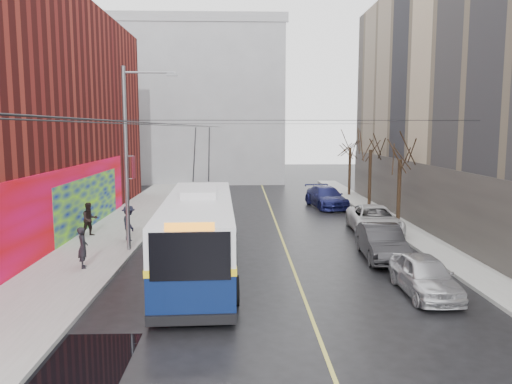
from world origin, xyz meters
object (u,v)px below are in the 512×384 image
(pedestrian_b, at_px, (90,219))
(tree_far, at_px, (350,139))
(parked_car_c, at_px, (374,220))
(pedestrian_a, at_px, (83,247))
(parked_car_d, at_px, (326,197))
(pedestrian_c, at_px, (129,223))
(streetlight_pole, at_px, (129,154))
(tree_near, at_px, (401,146))
(parked_car_b, at_px, (382,242))
(tree_mid, at_px, (371,139))
(parked_car_a, at_px, (425,275))
(trolleybus, at_px, (199,232))
(following_car, at_px, (216,203))

(pedestrian_b, bearing_deg, tree_far, 5.04)
(parked_car_c, distance_m, pedestrian_a, 16.28)
(parked_car_d, height_order, pedestrian_b, pedestrian_b)
(parked_car_c, bearing_deg, pedestrian_c, -167.13)
(streetlight_pole, distance_m, tree_near, 16.28)
(parked_car_b, height_order, pedestrian_a, pedestrian_a)
(tree_mid, bearing_deg, parked_car_c, -102.71)
(parked_car_a, distance_m, pedestrian_c, 15.33)
(parked_car_d, bearing_deg, trolleybus, -124.60)
(pedestrian_b, distance_m, pedestrian_c, 2.72)
(parked_car_a, xyz_separation_m, parked_car_d, (-0.14, 20.34, 0.07))
(following_car, bearing_deg, pedestrian_b, -126.76)
(tree_near, xyz_separation_m, tree_mid, (0.00, 7.00, 0.28))
(streetlight_pole, distance_m, tree_far, 25.09)
(tree_near, xyz_separation_m, trolleybus, (-11.55, -9.46, -3.27))
(parked_car_a, relative_size, following_car, 0.89)
(tree_mid, xyz_separation_m, trolleybus, (-11.55, -16.46, -3.55))
(tree_far, height_order, parked_car_c, tree_far)
(tree_near, bearing_deg, trolleybus, -140.67)
(parked_car_c, distance_m, following_car, 11.72)
(trolleybus, bearing_deg, tree_mid, 52.54)
(parked_car_a, distance_m, pedestrian_b, 18.03)
(parked_car_a, bearing_deg, pedestrian_c, 145.83)
(streetlight_pole, bearing_deg, parked_car_a, -28.94)
(parked_car_c, bearing_deg, streetlight_pole, -158.80)
(parked_car_a, xyz_separation_m, following_car, (-8.53, 17.60, 0.09))
(trolleybus, xyz_separation_m, pedestrian_a, (-4.97, 0.23, -0.67))
(tree_mid, bearing_deg, parked_car_d, 168.44)
(parked_car_c, bearing_deg, following_car, 148.43)
(pedestrian_b, relative_size, pedestrian_c, 0.98)
(parked_car_b, distance_m, parked_car_d, 15.29)
(tree_far, xyz_separation_m, pedestrian_c, (-15.71, -18.07, -4.04))
(parked_car_b, bearing_deg, tree_mid, 81.12)
(parked_car_b, xyz_separation_m, parked_car_c, (1.20, 5.77, -0.00))
(parked_car_a, bearing_deg, streetlight_pole, 151.13)
(pedestrian_a, xyz_separation_m, pedestrian_b, (-1.61, 6.40, 0.05))
(trolleybus, height_order, pedestrian_c, trolleybus)
(parked_car_a, bearing_deg, parked_car_c, 84.59)
(pedestrian_a, distance_m, pedestrian_c, 5.22)
(parked_car_d, distance_m, pedestrian_a, 21.52)
(tree_near, bearing_deg, pedestrian_c, -165.47)
(tree_near, height_order, following_car, tree_near)
(pedestrian_a, bearing_deg, tree_far, -54.17)
(parked_car_b, bearing_deg, parked_car_a, -84.71)
(trolleybus, bearing_deg, pedestrian_c, 125.24)
(tree_mid, distance_m, parked_car_c, 10.12)
(parked_car_d, xyz_separation_m, pedestrian_a, (-13.34, -16.88, 0.23))
(pedestrian_b, xyz_separation_m, pedestrian_c, (2.42, -1.24, 0.01))
(parked_car_c, distance_m, parked_car_d, 9.59)
(parked_car_c, height_order, pedestrian_c, pedestrian_c)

